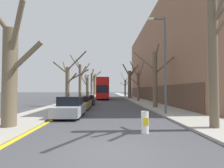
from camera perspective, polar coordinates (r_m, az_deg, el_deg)
name	(u,v)px	position (r m, az deg, el deg)	size (l,w,h in m)	color
ground_plane	(112,153)	(5.76, -0.16, -21.47)	(300.00, 300.00, 0.00)	#424247
sidewalk_left	(91,96)	(55.72, -6.96, -3.89)	(3.15, 120.00, 0.12)	#A39E93
sidewalk_right	(125,96)	(55.74, 4.27, -3.90)	(3.15, 120.00, 0.12)	#A39E93
building_facade_right	(174,61)	(34.17, 19.50, 7.15)	(10.08, 38.55, 14.59)	#93664C
kerb_line_stripe	(96,96)	(55.58, -5.16, -3.96)	(0.24, 120.00, 0.01)	yellow
street_tree_left_0	(10,70)	(10.10, -30.45, 3.87)	(3.55, 1.55, 7.31)	brown
street_tree_left_1	(68,82)	(21.51, -14.08, 0.60)	(3.87, 4.10, 6.64)	brown
street_tree_left_2	(80,80)	(31.52, -10.39, 1.31)	(3.59, 2.84, 8.24)	brown
street_tree_left_3	(87,86)	(42.47, -8.20, -0.71)	(1.97, 3.60, 5.68)	brown
street_tree_left_4	(92,84)	(54.16, -6.64, 0.12)	(1.78, 2.92, 8.94)	brown
street_tree_left_5	(95,84)	(65.26, -5.73, -0.01)	(4.22, 4.48, 8.85)	brown
street_tree_right_0	(215,45)	(9.98, 30.66, 10.89)	(1.94, 3.73, 8.06)	brown
street_tree_right_1	(155,77)	(19.30, 13.84, 2.32)	(4.40, 2.80, 6.59)	brown
street_tree_right_2	(138,84)	(29.83, 8.44, 0.12)	(2.61, 4.33, 6.81)	brown
street_tree_right_3	(130,82)	(40.31, 5.86, 0.51)	(3.70, 2.00, 8.17)	brown
street_tree_right_4	(125,87)	(50.67, 4.30, -0.82)	(3.32, 4.17, 7.16)	brown
double_decker_bus	(103,88)	(37.02, -2.89, -1.15)	(2.45, 10.85, 4.34)	red
parked_car_0	(70,107)	(12.95, -13.45, -7.41)	(1.75, 3.94, 1.47)	#9EA3AD
parked_car_1	(81,103)	(18.00, -10.03, -6.07)	(1.74, 4.19, 1.33)	olive
parked_car_2	(87,100)	(23.32, -8.06, -5.21)	(1.86, 4.07, 1.25)	black
lamp_post	(164,60)	(14.24, 16.53, 7.59)	(1.40, 0.20, 7.63)	#4C4F54
traffic_bollard	(145,122)	(8.11, 10.68, -12.16)	(0.34, 0.35, 0.97)	white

